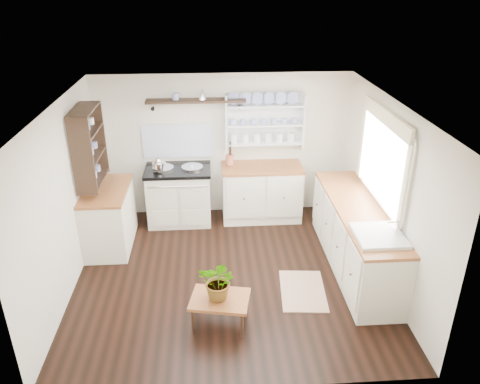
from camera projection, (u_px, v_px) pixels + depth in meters
name	position (u px, v px, depth m)	size (l,w,h in m)	color
floor	(230.00, 275.00, 6.25)	(4.00, 3.80, 0.01)	black
wall_back	(223.00, 146.00, 7.48)	(4.00, 0.02, 2.30)	silver
wall_right	(387.00, 193.00, 5.89)	(0.02, 3.80, 2.30)	silver
wall_left	(63.00, 202.00, 5.64)	(0.02, 3.80, 2.30)	silver
ceiling	(228.00, 106.00, 5.27)	(4.00, 3.80, 0.01)	white
window	(383.00, 158.00, 5.84)	(0.08, 1.55, 1.22)	white
aga_cooker	(179.00, 195.00, 7.43)	(1.02, 0.71, 0.94)	beige
back_cabinets	(262.00, 191.00, 7.54)	(1.27, 0.63, 0.90)	#EEE7CD
right_cabinets	(356.00, 237.00, 6.25)	(0.62, 2.43, 0.90)	#EEE7CD
belfast_sink	(378.00, 244.00, 5.43)	(0.55, 0.60, 0.45)	white
left_cabinets	(109.00, 217.00, 6.76)	(0.62, 1.13, 0.90)	#EEE7CD
plate_rack	(264.00, 121.00, 7.31)	(1.20, 0.22, 0.90)	white
high_shelf	(196.00, 101.00, 7.02)	(1.50, 0.29, 0.16)	black
left_shelving	(89.00, 146.00, 6.29)	(0.28, 0.80, 1.05)	black
kettle	(158.00, 164.00, 7.06)	(0.17, 0.17, 0.21)	silver
utensil_crock	(230.00, 160.00, 7.35)	(0.13, 0.13, 0.15)	#AE563F
center_table	(220.00, 301.00, 5.26)	(0.73, 0.58, 0.35)	brown
potted_plant	(219.00, 281.00, 5.14)	(0.42, 0.36, 0.47)	#3F7233
floor_rug	(303.00, 291.00, 5.92)	(0.55, 0.85, 0.02)	#9F765C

